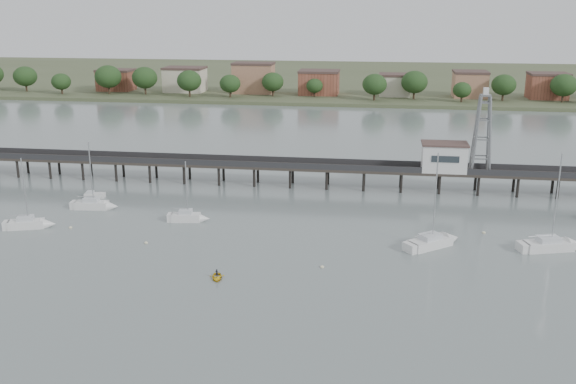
{
  "coord_description": "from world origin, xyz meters",
  "views": [
    {
      "loc": [
        12.82,
        -58.36,
        33.73
      ],
      "look_at": [
        -1.57,
        42.0,
        4.0
      ],
      "focal_mm": 40.0,
      "sensor_mm": 36.0,
      "label": 1
    }
  ],
  "objects_px": {
    "sailboat_a": "(33,224)",
    "sailboat_d": "(558,245)",
    "lattice_tower": "(482,134)",
    "sailboat_b": "(191,217)",
    "pier": "(309,167)",
    "sailboat_f": "(98,205)",
    "white_tender": "(94,195)",
    "yellow_dinghy": "(217,279)",
    "sailboat_c": "(438,241)"
  },
  "relations": [
    {
      "from": "sailboat_a",
      "to": "sailboat_d",
      "type": "bearing_deg",
      "value": -16.37
    },
    {
      "from": "lattice_tower",
      "to": "sailboat_b",
      "type": "relative_size",
      "value": 1.49
    },
    {
      "from": "lattice_tower",
      "to": "sailboat_a",
      "type": "bearing_deg",
      "value": -157.33
    },
    {
      "from": "sailboat_b",
      "to": "pier",
      "type": "bearing_deg",
      "value": 47.3
    },
    {
      "from": "sailboat_d",
      "to": "sailboat_f",
      "type": "relative_size",
      "value": 1.22
    },
    {
      "from": "white_tender",
      "to": "yellow_dinghy",
      "type": "height_order",
      "value": "yellow_dinghy"
    },
    {
      "from": "sailboat_b",
      "to": "white_tender",
      "type": "relative_size",
      "value": 2.76
    },
    {
      "from": "sailboat_a",
      "to": "white_tender",
      "type": "distance_m",
      "value": 17.1
    },
    {
      "from": "sailboat_a",
      "to": "sailboat_c",
      "type": "relative_size",
      "value": 0.8
    },
    {
      "from": "sailboat_b",
      "to": "sailboat_f",
      "type": "height_order",
      "value": "sailboat_f"
    },
    {
      "from": "sailboat_c",
      "to": "yellow_dinghy",
      "type": "relative_size",
      "value": 5.42
    },
    {
      "from": "sailboat_a",
      "to": "yellow_dinghy",
      "type": "bearing_deg",
      "value": -41.82
    },
    {
      "from": "sailboat_d",
      "to": "sailboat_c",
      "type": "relative_size",
      "value": 1.02
    },
    {
      "from": "sailboat_d",
      "to": "lattice_tower",
      "type": "bearing_deg",
      "value": 88.34
    },
    {
      "from": "lattice_tower",
      "to": "white_tender",
      "type": "bearing_deg",
      "value": -169.33
    },
    {
      "from": "sailboat_d",
      "to": "white_tender",
      "type": "bearing_deg",
      "value": 152.52
    },
    {
      "from": "sailboat_d",
      "to": "white_tender",
      "type": "distance_m",
      "value": 78.17
    },
    {
      "from": "sailboat_f",
      "to": "white_tender",
      "type": "bearing_deg",
      "value": 113.87
    },
    {
      "from": "pier",
      "to": "sailboat_d",
      "type": "bearing_deg",
      "value": -35.71
    },
    {
      "from": "sailboat_b",
      "to": "sailboat_c",
      "type": "height_order",
      "value": "sailboat_c"
    },
    {
      "from": "lattice_tower",
      "to": "sailboat_b",
      "type": "distance_m",
      "value": 54.56
    },
    {
      "from": "pier",
      "to": "sailboat_d",
      "type": "xyz_separation_m",
      "value": [
        38.9,
        -27.97,
        -3.16
      ]
    },
    {
      "from": "pier",
      "to": "sailboat_f",
      "type": "height_order",
      "value": "sailboat_f"
    },
    {
      "from": "lattice_tower",
      "to": "sailboat_c",
      "type": "bearing_deg",
      "value": -108.32
    },
    {
      "from": "sailboat_a",
      "to": "sailboat_f",
      "type": "relative_size",
      "value": 0.96
    },
    {
      "from": "lattice_tower",
      "to": "yellow_dinghy",
      "type": "xyz_separation_m",
      "value": [
        -38.42,
        -44.83,
        -11.1
      ]
    },
    {
      "from": "sailboat_b",
      "to": "white_tender",
      "type": "bearing_deg",
      "value": 146.57
    },
    {
      "from": "sailboat_a",
      "to": "lattice_tower",
      "type": "bearing_deg",
      "value": 4.84
    },
    {
      "from": "sailboat_b",
      "to": "white_tender",
      "type": "height_order",
      "value": "sailboat_b"
    },
    {
      "from": "sailboat_b",
      "to": "sailboat_d",
      "type": "bearing_deg",
      "value": -11.97
    },
    {
      "from": "white_tender",
      "to": "pier",
      "type": "bearing_deg",
      "value": 11.2
    },
    {
      "from": "sailboat_d",
      "to": "white_tender",
      "type": "height_order",
      "value": "sailboat_d"
    },
    {
      "from": "lattice_tower",
      "to": "yellow_dinghy",
      "type": "bearing_deg",
      "value": -130.6
    },
    {
      "from": "pier",
      "to": "yellow_dinghy",
      "type": "height_order",
      "value": "pier"
    },
    {
      "from": "sailboat_c",
      "to": "sailboat_f",
      "type": "height_order",
      "value": "sailboat_c"
    },
    {
      "from": "sailboat_d",
      "to": "sailboat_f",
      "type": "height_order",
      "value": "sailboat_d"
    },
    {
      "from": "sailboat_f",
      "to": "yellow_dinghy",
      "type": "height_order",
      "value": "sailboat_f"
    },
    {
      "from": "lattice_tower",
      "to": "sailboat_a",
      "type": "relative_size",
      "value": 1.31
    },
    {
      "from": "sailboat_c",
      "to": "sailboat_f",
      "type": "distance_m",
      "value": 57.1
    },
    {
      "from": "lattice_tower",
      "to": "sailboat_f",
      "type": "distance_m",
      "value": 69.39
    },
    {
      "from": "sailboat_a",
      "to": "sailboat_c",
      "type": "height_order",
      "value": "sailboat_c"
    },
    {
      "from": "sailboat_b",
      "to": "lattice_tower",
      "type": "bearing_deg",
      "value": 18.65
    },
    {
      "from": "white_tender",
      "to": "sailboat_c",
      "type": "bearing_deg",
      "value": -22.53
    },
    {
      "from": "pier",
      "to": "sailboat_a",
      "type": "bearing_deg",
      "value": -143.34
    },
    {
      "from": "lattice_tower",
      "to": "sailboat_d",
      "type": "bearing_deg",
      "value": -75.17
    },
    {
      "from": "lattice_tower",
      "to": "sailboat_f",
      "type": "height_order",
      "value": "lattice_tower"
    },
    {
      "from": "sailboat_a",
      "to": "sailboat_f",
      "type": "height_order",
      "value": "sailboat_f"
    },
    {
      "from": "yellow_dinghy",
      "to": "sailboat_f",
      "type": "bearing_deg",
      "value": 122.74
    },
    {
      "from": "pier",
      "to": "lattice_tower",
      "type": "height_order",
      "value": "lattice_tower"
    },
    {
      "from": "sailboat_b",
      "to": "yellow_dinghy",
      "type": "relative_size",
      "value": 3.83
    }
  ]
}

